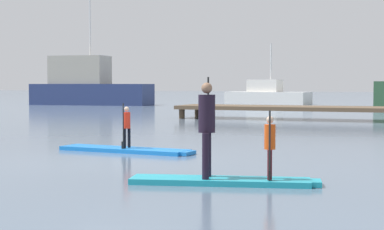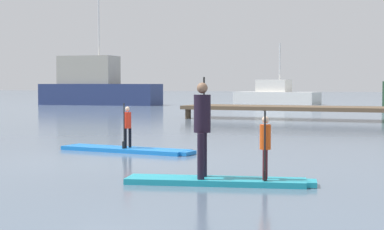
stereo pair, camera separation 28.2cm
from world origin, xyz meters
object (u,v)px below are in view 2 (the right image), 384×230
(paddler_adult, at_px, (202,123))
(motor_boat_small_navy, at_px, (276,95))
(paddler_child_front, at_px, (265,144))
(paddler_child_solo, at_px, (127,125))
(paddleboard_near, at_px, (127,150))
(paddleboard_far, at_px, (220,181))
(fishing_boat_green_midground, at_px, (97,86))

(paddler_adult, height_order, motor_boat_small_navy, motor_boat_small_navy)
(paddler_child_front, relative_size, motor_boat_small_navy, 0.16)
(paddler_adult, bearing_deg, paddler_child_solo, 131.67)
(paddler_child_solo, distance_m, paddler_child_front, 6.06)
(paddler_child_solo, bearing_deg, paddleboard_near, 125.87)
(paddleboard_near, relative_size, paddler_adult, 2.11)
(paddler_adult, bearing_deg, paddleboard_far, 12.20)
(paddleboard_far, distance_m, fishing_boat_green_midground, 41.72)
(paddler_child_solo, bearing_deg, motor_boat_small_navy, 99.49)
(paddleboard_near, height_order, paddler_child_front, paddler_child_front)
(paddleboard_near, xyz_separation_m, paddler_adult, (3.64, -4.09, 0.99))
(paddleboard_far, bearing_deg, paddler_child_solo, 134.38)
(fishing_boat_green_midground, height_order, motor_boat_small_navy, fishing_boat_green_midground)
(paddler_child_front, xyz_separation_m, fishing_boat_green_midground, (-23.86, 34.54, 0.82))
(paddler_adult, bearing_deg, motor_boat_small_navy, 103.32)
(paddler_adult, relative_size, motor_boat_small_navy, 0.23)
(paddler_adult, distance_m, paddler_child_front, 1.13)
(paddler_child_solo, height_order, paddler_child_front, paddler_child_front)
(motor_boat_small_navy, bearing_deg, paddler_child_solo, -80.51)
(paddleboard_near, height_order, fishing_boat_green_midground, fishing_boat_green_midground)
(paddleboard_near, distance_m, paddler_child_solo, 0.63)
(paddleboard_near, distance_m, paddler_adult, 5.56)
(paddler_child_solo, bearing_deg, paddler_child_front, -39.43)
(paddleboard_near, xyz_separation_m, paddleboard_far, (3.94, -4.03, 0.00))
(paddleboard_near, height_order, paddleboard_far, same)
(paddler_child_front, height_order, motor_boat_small_navy, motor_boat_small_navy)
(paddleboard_near, distance_m, paddleboard_far, 5.63)
(paddleboard_far, height_order, paddler_adult, paddler_adult)
(motor_boat_small_navy, bearing_deg, paddleboard_near, -80.52)
(paddler_adult, xyz_separation_m, motor_boat_small_navy, (-10.03, 42.36, -0.31))
(paddler_adult, height_order, paddler_child_front, paddler_adult)
(fishing_boat_green_midground, bearing_deg, paddleboard_far, -56.34)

